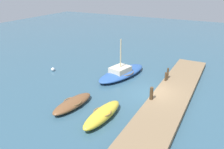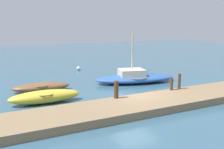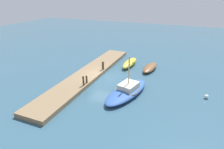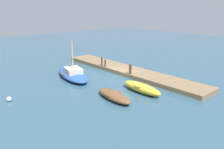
{
  "view_description": "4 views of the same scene",
  "coord_description": "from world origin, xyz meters",
  "px_view_note": "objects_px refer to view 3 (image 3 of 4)",
  "views": [
    {
      "loc": [
        -16.54,
        -5.08,
        8.88
      ],
      "look_at": [
        0.02,
        3.73,
        1.14
      ],
      "focal_mm": 36.46,
      "sensor_mm": 36.0,
      "label": 1
    },
    {
      "loc": [
        -8.31,
        -13.4,
        4.75
      ],
      "look_at": [
        0.42,
        3.78,
        0.87
      ],
      "focal_mm": 42.37,
      "sensor_mm": 36.0,
      "label": 2
    },
    {
      "loc": [
        18.19,
        8.92,
        9.25
      ],
      "look_at": [
        1.35,
        1.89,
        1.29
      ],
      "focal_mm": 30.85,
      "sensor_mm": 36.0,
      "label": 3
    },
    {
      "loc": [
        -17.35,
        15.98,
        7.09
      ],
      "look_at": [
        -0.99,
        1.6,
        0.65
      ],
      "focal_mm": 36.98,
      "sensor_mm": 36.0,
      "label": 4
    }
  ],
  "objects_px": {
    "rowboat_brown": "(150,67)",
    "mooring_post_mid_west": "(87,79)",
    "sailboat_blue": "(127,91)",
    "mooring_post_mid_east": "(83,81)",
    "marker_buoy": "(206,97)",
    "rowboat_yellow": "(130,63)",
    "mooring_post_west": "(103,66)"
  },
  "relations": [
    {
      "from": "rowboat_brown",
      "to": "mooring_post_mid_west",
      "type": "bearing_deg",
      "value": -29.41
    },
    {
      "from": "rowboat_brown",
      "to": "sailboat_blue",
      "type": "xyz_separation_m",
      "value": [
        7.16,
        -0.67,
        0.1
      ]
    },
    {
      "from": "mooring_post_mid_east",
      "to": "marker_buoy",
      "type": "distance_m",
      "value": 11.87
    },
    {
      "from": "rowboat_yellow",
      "to": "mooring_post_mid_west",
      "type": "distance_m",
      "value": 7.91
    },
    {
      "from": "rowboat_brown",
      "to": "marker_buoy",
      "type": "xyz_separation_m",
      "value": [
        5.03,
        6.42,
        -0.12
      ]
    },
    {
      "from": "sailboat_blue",
      "to": "marker_buoy",
      "type": "relative_size",
      "value": 17.47
    },
    {
      "from": "mooring_post_west",
      "to": "mooring_post_mid_west",
      "type": "height_order",
      "value": "mooring_post_west"
    },
    {
      "from": "sailboat_blue",
      "to": "mooring_post_mid_east",
      "type": "xyz_separation_m",
      "value": [
        0.65,
        -4.42,
        0.52
      ]
    },
    {
      "from": "mooring_post_mid_west",
      "to": "sailboat_blue",
      "type": "bearing_deg",
      "value": 90.21
    },
    {
      "from": "mooring_post_mid_west",
      "to": "marker_buoy",
      "type": "xyz_separation_m",
      "value": [
        -2.15,
        11.51,
        -0.63
      ]
    },
    {
      "from": "sailboat_blue",
      "to": "marker_buoy",
      "type": "bearing_deg",
      "value": 119.8
    },
    {
      "from": "rowboat_yellow",
      "to": "marker_buoy",
      "type": "distance_m",
      "value": 10.72
    },
    {
      "from": "sailboat_blue",
      "to": "marker_buoy",
      "type": "height_order",
      "value": "sailboat_blue"
    },
    {
      "from": "mooring_post_west",
      "to": "rowboat_yellow",
      "type": "bearing_deg",
      "value": 147.59
    },
    {
      "from": "rowboat_brown",
      "to": "mooring_post_west",
      "type": "distance_m",
      "value": 6.03
    },
    {
      "from": "rowboat_brown",
      "to": "rowboat_yellow",
      "type": "distance_m",
      "value": 2.86
    },
    {
      "from": "rowboat_brown",
      "to": "rowboat_yellow",
      "type": "xyz_separation_m",
      "value": [
        -0.39,
        -2.83,
        0.08
      ]
    },
    {
      "from": "rowboat_brown",
      "to": "marker_buoy",
      "type": "distance_m",
      "value": 8.16
    },
    {
      "from": "mooring_post_mid_west",
      "to": "mooring_post_mid_east",
      "type": "xyz_separation_m",
      "value": [
        0.64,
        0.0,
        0.1
      ]
    },
    {
      "from": "sailboat_blue",
      "to": "mooring_post_west",
      "type": "xyz_separation_m",
      "value": [
        -3.99,
        -4.42,
        0.52
      ]
    },
    {
      "from": "mooring_post_mid_east",
      "to": "marker_buoy",
      "type": "bearing_deg",
      "value": 103.61
    },
    {
      "from": "sailboat_blue",
      "to": "marker_buoy",
      "type": "xyz_separation_m",
      "value": [
        -2.13,
        7.09,
        -0.21
      ]
    },
    {
      "from": "sailboat_blue",
      "to": "rowboat_yellow",
      "type": "height_order",
      "value": "sailboat_blue"
    },
    {
      "from": "mooring_post_west",
      "to": "marker_buoy",
      "type": "relative_size",
      "value": 2.64
    },
    {
      "from": "rowboat_brown",
      "to": "mooring_post_mid_east",
      "type": "distance_m",
      "value": 9.35
    },
    {
      "from": "mooring_post_mid_east",
      "to": "mooring_post_mid_west",
      "type": "bearing_deg",
      "value": 180.0
    },
    {
      "from": "mooring_post_west",
      "to": "marker_buoy",
      "type": "xyz_separation_m",
      "value": [
        1.86,
        11.51,
        -0.74
      ]
    },
    {
      "from": "rowboat_yellow",
      "to": "mooring_post_mid_west",
      "type": "bearing_deg",
      "value": -13.95
    },
    {
      "from": "rowboat_brown",
      "to": "marker_buoy",
      "type": "bearing_deg",
      "value": 57.84
    },
    {
      "from": "rowboat_brown",
      "to": "sailboat_blue",
      "type": "bearing_deg",
      "value": 0.57
    },
    {
      "from": "rowboat_yellow",
      "to": "mooring_post_mid_west",
      "type": "height_order",
      "value": "mooring_post_mid_west"
    },
    {
      "from": "rowboat_yellow",
      "to": "mooring_post_west",
      "type": "height_order",
      "value": "mooring_post_west"
    }
  ]
}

